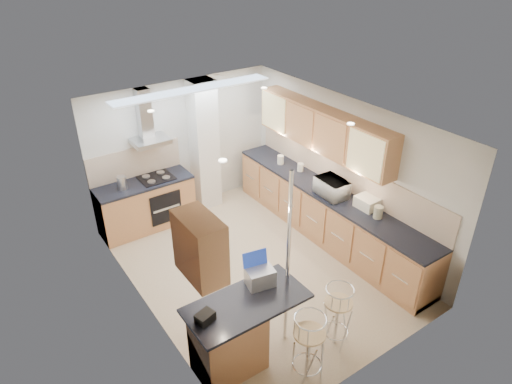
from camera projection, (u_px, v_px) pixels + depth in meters
ground at (256, 266)px, 7.41m from camera, size 4.80×4.80×0.00m
room_shell at (259, 168)px, 7.08m from camera, size 3.64×4.84×2.51m
right_counter at (326, 214)px, 7.92m from camera, size 0.63×4.40×0.92m
back_counter at (146, 204)px, 8.21m from camera, size 1.70×0.63×0.92m
peninsula at (247, 330)px, 5.58m from camera, size 1.47×0.72×0.94m
microwave at (332, 188)px, 7.49m from camera, size 0.39×0.56×0.30m
laptop at (260, 277)px, 5.56m from camera, size 0.37×0.31×0.23m
bag at (205, 317)px, 5.06m from camera, size 0.24×0.20×0.11m
bar_stool_near at (308, 349)px, 5.31m from camera, size 0.45×0.45×0.98m
bar_stool_end at (337, 316)px, 5.80m from camera, size 0.53×0.53×0.93m
jar_a at (281, 160)px, 8.58m from camera, size 0.15×0.15×0.17m
jar_b at (300, 167)px, 8.32m from camera, size 0.11×0.11×0.15m
jar_c at (378, 212)px, 6.93m from camera, size 0.14×0.14×0.20m
jar_d at (364, 203)px, 7.25m from camera, size 0.12×0.12×0.13m
bread_bin at (367, 203)px, 7.19m from camera, size 0.28×0.35×0.18m
kettle at (122, 183)px, 7.71m from camera, size 0.16×0.16×0.24m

